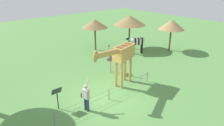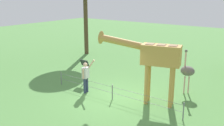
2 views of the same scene
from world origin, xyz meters
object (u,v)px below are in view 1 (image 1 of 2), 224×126
shade_hut_aside (130,20)px  info_sign (57,94)px  zebra (137,42)px  shade_hut_near (95,24)px  visitor (86,96)px  giraffe (121,56)px  ostrich (110,58)px  shade_hut_far (172,25)px

shade_hut_aside → info_sign: 11.93m
zebra → shade_hut_aside: size_ratio=0.51×
zebra → shade_hut_near: (2.33, -3.56, 1.53)m
shade_hut_near → visitor: bearing=50.9°
giraffe → visitor: 3.63m
zebra → shade_hut_near: bearing=-56.9°
visitor → ostrich: bearing=-145.1°
ostrich → giraffe: bearing=67.3°
shade_hut_near → ostrich: bearing=65.3°
zebra → shade_hut_far: 3.85m
ostrich → shade_hut_far: (-7.95, -0.14, 1.45)m
giraffe → ostrich: giraffe is taller
giraffe → info_sign: 4.59m
visitor → zebra: (-8.86, -4.47, 0.26)m
zebra → shade_hut_aside: bearing=-110.7°
visitor → ostrich: ostrich is taller
zebra → ostrich: size_ratio=0.77×
giraffe → visitor: (3.30, 0.83, -1.28)m
visitor → zebra: bearing=-153.2°
shade_hut_near → shade_hut_aside: 3.51m
shade_hut_near → info_sign: shade_hut_near is taller
shade_hut_near → shade_hut_far: (-5.59, 4.99, -0.07)m
shade_hut_aside → giraffe: bearing=40.9°
visitor → shade_hut_near: size_ratio=0.56×
zebra → ostrich: 4.94m
zebra → info_sign: (9.97, 3.32, -0.21)m
zebra → shade_hut_aside: 2.56m
giraffe → info_sign: bearing=-4.2°
shade_hut_near → info_sign: bearing=42.0°
shade_hut_far → zebra: bearing=-23.6°
visitor → shade_hut_aside: size_ratio=0.51×
ostrich → info_sign: (5.28, 1.76, -0.23)m
ostrich → shade_hut_near: 5.84m
shade_hut_aside → info_sign: (10.62, 5.06, -1.97)m
giraffe → shade_hut_aside: (-6.21, -5.38, 0.74)m
info_sign → shade_hut_near: bearing=-138.0°
zebra → shade_hut_far: shade_hut_far is taller
zebra → shade_hut_near: 4.52m
ostrich → shade_hut_aside: (-5.34, -3.30, 1.75)m
shade_hut_near → shade_hut_far: 7.49m
giraffe → info_sign: (4.41, -0.32, -1.23)m
zebra → shade_hut_near: size_ratio=0.55×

